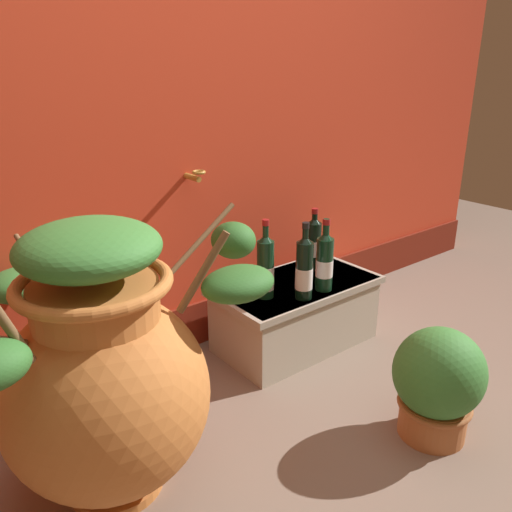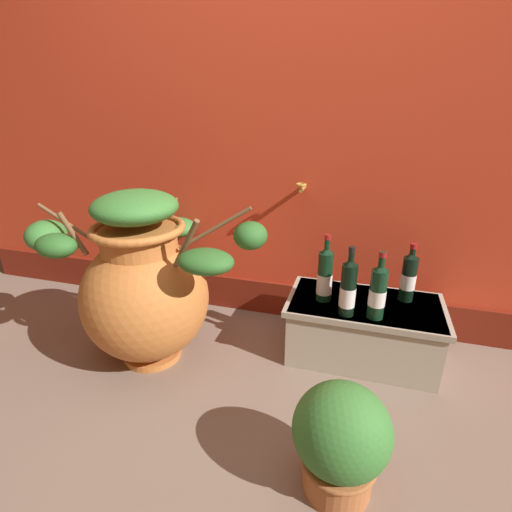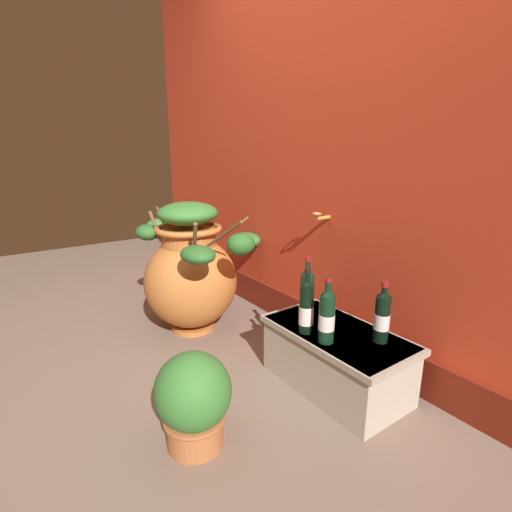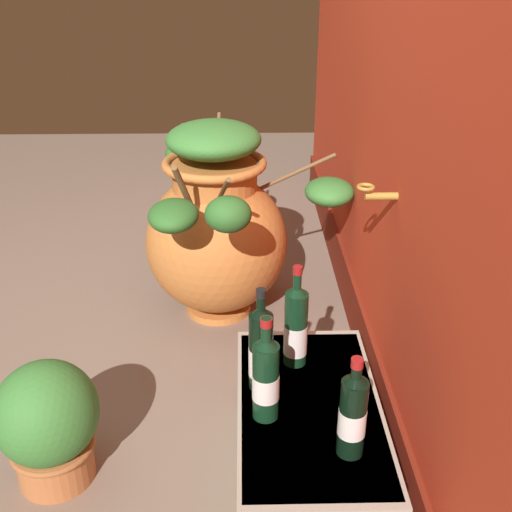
# 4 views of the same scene
# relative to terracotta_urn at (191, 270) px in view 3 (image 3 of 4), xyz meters

# --- Properties ---
(ground_plane) EXTENTS (7.00, 7.00, 0.00)m
(ground_plane) POSITION_rel_terracotta_urn_xyz_m (0.61, -0.52, -0.41)
(ground_plane) COLOR #7A6656
(back_wall) EXTENTS (4.40, 0.33, 2.60)m
(back_wall) POSITION_rel_terracotta_urn_xyz_m (0.61, 0.68, 0.88)
(back_wall) COLOR red
(back_wall) RESTS_ON ground_plane
(terracotta_urn) EXTENTS (1.21, 0.89, 0.86)m
(terracotta_urn) POSITION_rel_terracotta_urn_xyz_m (0.00, 0.00, 0.00)
(terracotta_urn) COLOR #C17033
(terracotta_urn) RESTS_ON ground_plane
(stone_ledge) EXTENTS (0.75, 0.41, 0.31)m
(stone_ledge) POSITION_rel_terracotta_urn_xyz_m (1.03, 0.29, -0.24)
(stone_ledge) COLOR #B2A893
(stone_ledge) RESTS_ON ground_plane
(wine_bottle_left) EXTENTS (0.07, 0.07, 0.30)m
(wine_bottle_left) POSITION_rel_terracotta_urn_xyz_m (1.22, 0.38, 0.03)
(wine_bottle_left) COLOR black
(wine_bottle_left) RESTS_ON stone_ledge
(wine_bottle_middle) EXTENTS (0.07, 0.07, 0.33)m
(wine_bottle_middle) POSITION_rel_terracotta_urn_xyz_m (0.95, 0.16, 0.04)
(wine_bottle_middle) COLOR black
(wine_bottle_middle) RESTS_ON stone_ledge
(wine_bottle_right) EXTENTS (0.07, 0.07, 0.34)m
(wine_bottle_right) POSITION_rel_terracotta_urn_xyz_m (0.83, 0.27, 0.03)
(wine_bottle_right) COLOR black
(wine_bottle_right) RESTS_ON stone_ledge
(wine_bottle_back) EXTENTS (0.07, 0.07, 0.32)m
(wine_bottle_back) POSITION_rel_terracotta_urn_xyz_m (1.07, 0.17, 0.04)
(wine_bottle_back) COLOR black
(wine_bottle_back) RESTS_ON stone_ledge
(potted_shrub) EXTENTS (0.32, 0.31, 0.41)m
(potted_shrub) POSITION_rel_terracotta_urn_xyz_m (0.98, -0.48, -0.20)
(potted_shrub) COLOR #B26638
(potted_shrub) RESTS_ON ground_plane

